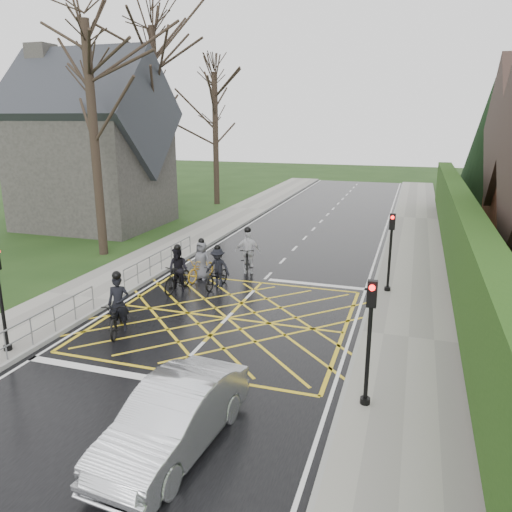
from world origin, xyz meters
The scene contains 22 objects.
ground centered at (0.00, 0.00, 0.00)m, with size 120.00×120.00×0.00m, color black.
road centered at (0.00, 0.00, 0.01)m, with size 9.00×80.00×0.01m, color black.
sidewalk_right centered at (6.00, 0.00, 0.07)m, with size 3.00×80.00×0.15m, color gray.
sidewalk_left centered at (-6.00, 0.00, 0.07)m, with size 3.00×80.00×0.15m, color gray.
stone_wall centered at (7.75, 6.00, 0.35)m, with size 0.50×38.00×0.70m, color slate.
hedge centered at (7.75, 6.00, 2.10)m, with size 0.90×38.00×2.80m, color #1A3B10.
conifer centered at (10.75, 26.00, 4.99)m, with size 4.60×4.60×10.00m.
church centered at (-13.54, 12.00, 4.93)m, with size 8.80×7.80×11.00m.
tree_near centered at (-9.00, 6.00, 7.91)m, with size 9.24×9.24×11.44m.
tree_mid centered at (-10.00, 14.00, 8.63)m, with size 10.08×10.08×12.48m.
tree_far centered at (-9.30, 22.00, 7.19)m, with size 8.40×8.40×10.40m.
railing_south centered at (-4.65, -3.50, 0.78)m, with size 0.05×5.04×1.03m.
railing_north centered at (-4.65, 4.00, 0.79)m, with size 0.05×6.04×1.03m.
traffic_light_ne centered at (5.10, 4.20, 1.66)m, with size 0.24×0.31×3.21m.
traffic_light_se centered at (5.10, -4.20, 1.66)m, with size 0.24×0.31×3.21m.
traffic_light_sw centered at (-5.10, -4.50, 1.66)m, with size 0.24×0.31×3.21m.
cyclist_rear centered at (-2.93, -2.09, 0.66)m, with size 1.46×2.21×2.03m.
cyclist_back centered at (-2.86, 2.05, 0.72)m, with size 0.91×1.95×1.91m.
cyclist_mid centered at (-1.55, 2.98, 0.65)m, with size 1.10×1.88×1.77m.
cyclist_front centered at (-0.99, 5.11, 0.78)m, with size 1.24×2.18×2.10m.
cyclist_lead centered at (-2.58, 3.70, 0.62)m, with size 0.98×1.94×1.80m.
car centered at (1.48, -6.90, 0.72)m, with size 1.51×4.34×1.43m, color silver.
Camera 1 is at (5.83, -14.92, 6.67)m, focal length 35.00 mm.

